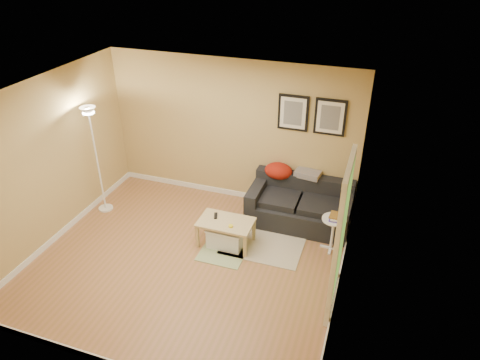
% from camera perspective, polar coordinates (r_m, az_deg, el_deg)
% --- Properties ---
extents(floor, '(4.50, 4.50, 0.00)m').
position_cam_1_polar(floor, '(6.83, -6.80, -10.31)').
color(floor, '#A36A46').
rests_on(floor, ground).
extents(ceiling, '(4.50, 4.50, 0.00)m').
position_cam_1_polar(ceiling, '(5.53, -8.42, 10.76)').
color(ceiling, white).
rests_on(ceiling, wall_back).
extents(wall_back, '(4.50, 0.00, 4.50)m').
position_cam_1_polar(wall_back, '(7.72, -1.10, 6.30)').
color(wall_back, tan).
rests_on(wall_back, ground).
extents(wall_front, '(4.50, 0.00, 4.50)m').
position_cam_1_polar(wall_front, '(4.73, -18.23, -12.64)').
color(wall_front, tan).
rests_on(wall_front, ground).
extents(wall_left, '(0.00, 4.00, 4.00)m').
position_cam_1_polar(wall_left, '(7.28, -23.71, 2.11)').
color(wall_left, tan).
rests_on(wall_left, ground).
extents(wall_right, '(0.00, 4.00, 4.00)m').
position_cam_1_polar(wall_right, '(5.57, 13.88, -4.71)').
color(wall_right, tan).
rests_on(wall_right, ground).
extents(baseboard_back, '(4.50, 0.02, 0.10)m').
position_cam_1_polar(baseboard_back, '(8.29, -1.04, -1.68)').
color(baseboard_back, white).
rests_on(baseboard_back, ground).
extents(baseboard_left, '(0.02, 4.00, 0.10)m').
position_cam_1_polar(baseboard_left, '(7.88, -21.83, -5.95)').
color(baseboard_left, white).
rests_on(baseboard_left, ground).
extents(baseboard_right, '(0.02, 4.00, 0.10)m').
position_cam_1_polar(baseboard_right, '(6.35, 12.40, -14.03)').
color(baseboard_right, white).
rests_on(baseboard_right, ground).
extents(sofa, '(1.70, 0.90, 0.75)m').
position_cam_1_polar(sofa, '(7.43, 7.79, -3.08)').
color(sofa, black).
rests_on(sofa, ground).
extents(red_throw, '(0.48, 0.36, 0.28)m').
position_cam_1_polar(red_throw, '(7.56, 5.04, 1.20)').
color(red_throw, '#99240E').
rests_on(red_throw, sofa).
extents(plaid_throw, '(0.45, 0.32, 0.10)m').
position_cam_1_polar(plaid_throw, '(7.51, 8.83, 0.80)').
color(plaid_throw, tan).
rests_on(plaid_throw, sofa).
extents(framed_print_left, '(0.50, 0.04, 0.60)m').
position_cam_1_polar(framed_print_left, '(7.23, 6.96, 8.71)').
color(framed_print_left, black).
rests_on(framed_print_left, wall_back).
extents(framed_print_right, '(0.50, 0.04, 0.60)m').
position_cam_1_polar(framed_print_right, '(7.14, 11.70, 8.03)').
color(framed_print_right, black).
rests_on(framed_print_right, wall_back).
extents(area_rug, '(1.25, 0.85, 0.01)m').
position_cam_1_polar(area_rug, '(7.05, 2.99, -8.54)').
color(area_rug, '#BBAA94').
rests_on(area_rug, ground).
extents(green_runner, '(0.70, 0.50, 0.01)m').
position_cam_1_polar(green_runner, '(6.87, -2.44, -9.75)').
color(green_runner, '#668C4C').
rests_on(green_runner, ground).
extents(coffee_table, '(0.88, 0.57, 0.43)m').
position_cam_1_polar(coffee_table, '(6.98, -1.85, -6.85)').
color(coffee_table, tan).
rests_on(coffee_table, ground).
extents(remote_control, '(0.10, 0.17, 0.02)m').
position_cam_1_polar(remote_control, '(6.97, -3.19, -4.68)').
color(remote_control, black).
rests_on(remote_control, coffee_table).
extents(tape_roll, '(0.07, 0.07, 0.03)m').
position_cam_1_polar(tape_roll, '(6.72, -1.22, -6.04)').
color(tape_roll, yellow).
rests_on(tape_roll, coffee_table).
extents(storage_bin, '(0.56, 0.41, 0.35)m').
position_cam_1_polar(storage_bin, '(6.97, -1.80, -7.33)').
color(storage_bin, white).
rests_on(storage_bin, ground).
extents(side_table, '(0.38, 0.38, 0.57)m').
position_cam_1_polar(side_table, '(6.97, 11.96, -6.90)').
color(side_table, white).
rests_on(side_table, ground).
extents(book_stack, '(0.25, 0.28, 0.07)m').
position_cam_1_polar(book_stack, '(6.79, 12.37, -4.70)').
color(book_stack, '#4938A8').
rests_on(book_stack, side_table).
extents(floor_lamp, '(0.25, 0.25, 1.95)m').
position_cam_1_polar(floor_lamp, '(7.83, -18.08, 2.03)').
color(floor_lamp, white).
rests_on(floor_lamp, ground).
extents(doorway, '(0.12, 1.01, 2.13)m').
position_cam_1_polar(doorway, '(5.61, 12.85, -7.77)').
color(doorway, white).
rests_on(doorway, ground).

